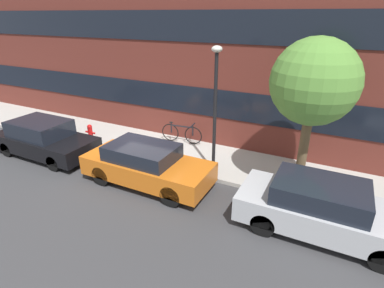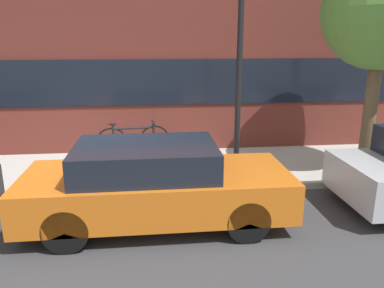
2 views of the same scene
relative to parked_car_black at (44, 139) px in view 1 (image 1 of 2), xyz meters
name	(u,v)px [view 1 (image 1 of 2)]	position (x,y,z in m)	size (l,w,h in m)	color
ground_plane	(138,162)	(3.54, 1.05, -0.67)	(56.00, 56.00, 0.00)	#38383A
sidewalk_strip	(157,148)	(3.54, 2.35, -0.61)	(28.00, 2.59, 0.13)	#B2AFA8
rowhouse_facade	(176,36)	(3.54, 4.09, 3.54)	(28.00, 1.02, 8.40)	maroon
parked_car_black	(44,139)	(0.00, 0.00, 0.00)	(4.10, 1.70, 1.37)	black
parked_car_orange	(146,165)	(4.70, 0.00, 0.00)	(4.13, 1.64, 1.31)	#D16619
parked_car_silver	(323,209)	(9.89, 0.00, 0.02)	(4.13, 1.69, 1.37)	#B2B5BA
fire_hydrant	(90,132)	(0.72, 1.64, -0.19)	(0.50, 0.28, 0.70)	red
bicycle	(182,133)	(4.23, 3.18, -0.12)	(1.75, 0.44, 0.85)	black
street_tree	(314,83)	(9.10, 1.55, 2.71)	(2.30, 2.30, 4.43)	brown
lamp_post	(215,97)	(6.35, 1.53, 2.02)	(0.32, 0.32, 4.08)	black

